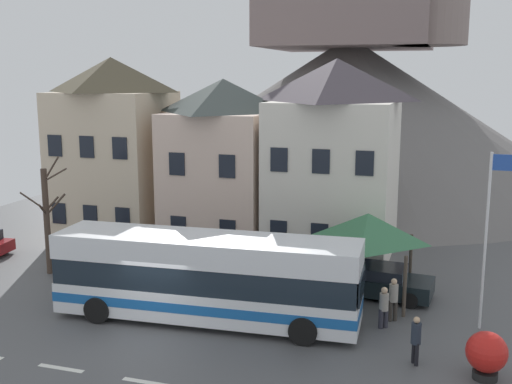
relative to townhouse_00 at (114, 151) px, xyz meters
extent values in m
cube|color=#505053|center=(7.61, -11.61, -5.02)|extent=(40.00, 60.00, 0.06)
cube|color=silver|center=(6.11, -14.14, -4.98)|extent=(1.60, 0.20, 0.01)
cube|color=silver|center=(9.11, -14.14, -4.98)|extent=(1.60, 0.20, 0.01)
cube|color=beige|center=(0.00, 0.00, -0.91)|extent=(5.60, 5.23, 8.15)
pyramid|color=brown|center=(0.00, 0.00, 4.08)|extent=(5.60, 5.23, 1.82)
cube|color=black|center=(-1.87, -2.64, -3.04)|extent=(0.80, 0.06, 1.10)
cube|color=black|center=(0.00, -2.64, -3.04)|extent=(0.80, 0.06, 1.10)
cube|color=black|center=(1.87, -2.64, -3.04)|extent=(0.80, 0.06, 1.10)
cube|color=black|center=(-1.87, -2.64, 0.51)|extent=(0.80, 0.06, 1.10)
cube|color=black|center=(0.00, -2.64, 0.51)|extent=(0.80, 0.06, 1.10)
cube|color=black|center=(1.87, -2.64, 0.51)|extent=(0.80, 0.06, 1.10)
cube|color=beige|center=(6.21, 0.37, -1.39)|extent=(5.13, 5.97, 7.19)
pyramid|color=#3B4341|center=(6.21, 0.37, 3.04)|extent=(5.13, 5.97, 1.67)
cube|color=black|center=(4.93, -2.64, -3.27)|extent=(0.80, 0.06, 1.10)
cube|color=black|center=(7.49, -2.64, -3.27)|extent=(0.80, 0.06, 1.10)
cube|color=black|center=(4.93, -2.64, -0.14)|extent=(0.80, 0.06, 1.10)
cube|color=black|center=(7.49, -2.64, -0.14)|extent=(0.80, 0.06, 1.10)
cube|color=silver|center=(11.95, 0.84, -1.08)|extent=(5.81, 6.90, 7.80)
pyramid|color=#494149|center=(11.95, 0.84, 3.84)|extent=(5.81, 6.90, 2.04)
cube|color=black|center=(10.01, -2.64, -3.12)|extent=(0.80, 0.06, 1.10)
cube|color=black|center=(11.95, -2.64, -3.12)|extent=(0.80, 0.06, 1.10)
cube|color=black|center=(13.88, -2.64, -3.12)|extent=(0.80, 0.06, 1.10)
cube|color=black|center=(10.01, -2.64, 0.27)|extent=(0.80, 0.06, 1.10)
cube|color=black|center=(11.95, -2.64, 0.27)|extent=(0.80, 0.06, 1.10)
cube|color=black|center=(13.88, -2.64, 0.27)|extent=(0.80, 0.06, 1.10)
cone|color=slate|center=(9.25, 21.24, 1.06)|extent=(38.13, 38.13, 12.10)
cube|color=slate|center=(9.25, 21.24, 8.96)|extent=(12.71, 12.71, 5.63)
cube|color=white|center=(9.05, -9.22, -4.17)|extent=(11.45, 3.11, 1.14)
cube|color=#1959A5|center=(9.05, -9.22, -4.11)|extent=(11.47, 3.13, 0.36)
cube|color=#19232D|center=(9.05, -9.22, -3.12)|extent=(11.35, 3.06, 0.96)
cube|color=white|center=(9.05, -9.22, -2.19)|extent=(11.45, 3.11, 0.90)
cube|color=#19232D|center=(14.73, -8.91, -3.12)|extent=(0.18, 2.09, 0.92)
cylinder|color=black|center=(12.83, -7.82, -4.49)|extent=(1.01, 0.33, 1.00)
cylinder|color=black|center=(12.97, -10.20, -4.49)|extent=(1.01, 0.33, 1.00)
cylinder|color=black|center=(5.14, -8.24, -4.49)|extent=(1.01, 0.33, 1.00)
cylinder|color=black|center=(5.27, -10.63, -4.49)|extent=(1.01, 0.33, 1.00)
cylinder|color=#473D33|center=(12.75, -3.31, -3.79)|extent=(0.14, 0.14, 2.40)
cylinder|color=#473D33|center=(16.05, -3.31, -3.79)|extent=(0.14, 0.14, 2.40)
cylinder|color=#473D33|center=(12.75, -6.61, -3.79)|extent=(0.14, 0.14, 2.40)
cylinder|color=#473D33|center=(16.05, -6.61, -3.79)|extent=(0.14, 0.14, 2.40)
pyramid|color=#326C46|center=(14.40, -4.96, -2.01)|extent=(3.60, 3.60, 1.16)
cylinder|color=black|center=(-4.43, -3.92, -4.67)|extent=(0.66, 0.26, 0.64)
cube|color=black|center=(14.87, -4.66, -4.46)|extent=(4.51, 2.26, 0.68)
cube|color=#1E232D|center=(14.65, -4.64, -3.90)|extent=(2.76, 1.88, 0.45)
cylinder|color=black|center=(16.38, -3.90, -4.67)|extent=(0.66, 0.26, 0.64)
cylinder|color=black|center=(16.22, -5.69, -4.67)|extent=(0.66, 0.26, 0.64)
cylinder|color=black|center=(13.52, -3.64, -4.67)|extent=(0.66, 0.26, 0.64)
cylinder|color=black|center=(13.35, -5.42, -4.67)|extent=(0.66, 0.26, 0.64)
cube|color=silver|center=(2.57, -4.30, -4.49)|extent=(4.52, 1.97, 0.63)
cube|color=#1E232D|center=(2.34, -4.30, -3.90)|extent=(2.72, 1.71, 0.55)
cylinder|color=black|center=(4.03, -3.37, -4.67)|extent=(0.64, 0.21, 0.64)
cylinder|color=black|center=(4.06, -5.18, -4.67)|extent=(0.64, 0.21, 0.64)
cylinder|color=black|center=(1.07, -3.42, -4.67)|extent=(0.64, 0.21, 0.64)
cylinder|color=black|center=(1.10, -5.23, -4.67)|extent=(0.64, 0.21, 0.64)
cylinder|color=#2D2D38|center=(13.56, -7.26, -4.63)|extent=(0.17, 0.17, 0.72)
cylinder|color=#2D2D38|center=(13.38, -7.15, -4.63)|extent=(0.17, 0.17, 0.72)
cylinder|color=gray|center=(13.47, -7.20, -4.01)|extent=(0.30, 0.30, 0.61)
sphere|color=#D1AD89|center=(13.47, -7.20, -3.60)|extent=(0.20, 0.20, 0.20)
cylinder|color=black|center=(16.63, -10.44, -4.61)|extent=(0.13, 0.13, 0.75)
cylinder|color=black|center=(16.74, -10.61, -4.61)|extent=(0.13, 0.13, 0.75)
cylinder|color=#232B38|center=(16.69, -10.53, -3.94)|extent=(0.31, 0.31, 0.68)
sphere|color=tan|center=(16.69, -10.53, -3.49)|extent=(0.21, 0.21, 0.21)
cylinder|color=#2D2D38|center=(15.50, -7.85, -4.62)|extent=(0.18, 0.18, 0.72)
cylinder|color=#2D2D38|center=(15.34, -7.99, -4.62)|extent=(0.18, 0.18, 0.72)
cylinder|color=gray|center=(15.42, -7.92, -3.99)|extent=(0.33, 0.33, 0.64)
sphere|color=#D1AD89|center=(15.42, -7.92, -3.55)|extent=(0.24, 0.24, 0.24)
cylinder|color=#38332D|center=(15.78, -7.10, -4.58)|extent=(0.15, 0.15, 0.82)
cylinder|color=#38332D|center=(15.60, -7.21, -4.58)|extent=(0.15, 0.15, 0.82)
cylinder|color=gray|center=(15.69, -7.15, -3.89)|extent=(0.34, 0.34, 0.66)
sphere|color=#D1AD89|center=(15.69, -7.15, -3.45)|extent=(0.23, 0.23, 0.23)
cube|color=#33473D|center=(13.83, -2.51, -4.54)|extent=(1.77, 0.45, 0.08)
cube|color=#33473D|center=(13.83, -2.28, -4.32)|extent=(1.77, 0.06, 0.40)
cube|color=#2D2D33|center=(13.02, -2.51, -4.76)|extent=(0.08, 0.36, 0.45)
cube|color=#2D2D33|center=(14.63, -2.51, -4.76)|extent=(0.08, 0.36, 0.45)
cylinder|color=silver|center=(18.77, -6.90, -1.77)|extent=(0.10, 0.10, 6.44)
cube|color=#264CA5|center=(19.22, -6.90, 1.10)|extent=(0.90, 0.03, 0.56)
cylinder|color=black|center=(18.77, -10.86, -4.86)|extent=(0.74, 0.74, 0.25)
sphere|color=red|center=(18.77, -10.86, -4.12)|extent=(1.24, 1.24, 1.24)
cylinder|color=#47382D|center=(0.00, -6.19, -2.54)|extent=(0.28, 0.28, 4.90)
cylinder|color=#47382D|center=(0.44, -6.07, -1.74)|extent=(0.97, 0.35, 1.05)
cylinder|color=#47382D|center=(0.51, -6.33, -0.06)|extent=(1.09, 0.37, 1.23)
cylinder|color=#47382D|center=(-0.36, -6.58, -1.54)|extent=(0.82, 0.86, 0.98)
cylinder|color=#47382D|center=(0.09, -6.54, -1.90)|extent=(0.29, 0.78, 0.65)
cylinder|color=#47382D|center=(0.26, -6.07, -1.70)|extent=(0.62, 0.36, 0.67)
cylinder|color=#47382D|center=(0.66, -6.28, -0.33)|extent=(1.36, 0.25, 0.72)
camera|label=1|loc=(17.32, -29.36, 4.06)|focal=43.13mm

